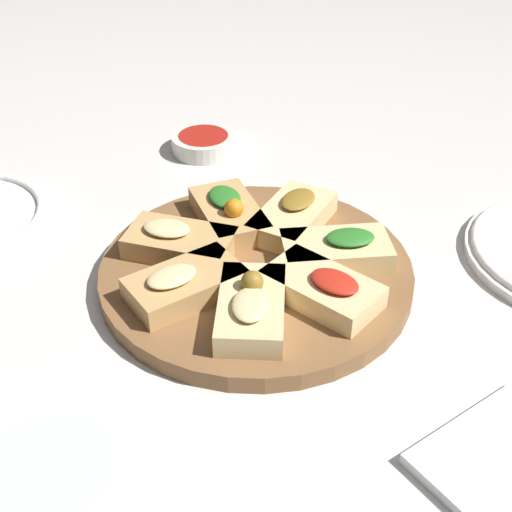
# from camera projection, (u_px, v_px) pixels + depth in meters

# --- Properties ---
(ground_plane) EXTENTS (3.00, 3.00, 0.00)m
(ground_plane) POSITION_uv_depth(u_px,v_px,m) (256.00, 280.00, 0.73)
(ground_plane) COLOR silver
(serving_board) EXTENTS (0.32, 0.32, 0.02)m
(serving_board) POSITION_uv_depth(u_px,v_px,m) (256.00, 273.00, 0.72)
(serving_board) COLOR brown
(serving_board) RESTS_ON ground_plane
(focaccia_slice_0) EXTENTS (0.12, 0.11, 0.03)m
(focaccia_slice_0) POSITION_uv_depth(u_px,v_px,m) (179.00, 242.00, 0.73)
(focaccia_slice_0) COLOR tan
(focaccia_slice_0) RESTS_ON serving_board
(focaccia_slice_1) EXTENTS (0.12, 0.09, 0.03)m
(focaccia_slice_1) POSITION_uv_depth(u_px,v_px,m) (184.00, 284.00, 0.67)
(focaccia_slice_1) COLOR tan
(focaccia_slice_1) RESTS_ON serving_board
(focaccia_slice_2) EXTENTS (0.09, 0.12, 0.04)m
(focaccia_slice_2) POSITION_uv_depth(u_px,v_px,m) (251.00, 307.00, 0.64)
(focaccia_slice_2) COLOR #E5C689
(focaccia_slice_2) RESTS_ON serving_board
(focaccia_slice_3) EXTENTS (0.11, 0.12, 0.03)m
(focaccia_slice_3) POSITION_uv_depth(u_px,v_px,m) (323.00, 288.00, 0.67)
(focaccia_slice_3) COLOR #E5C689
(focaccia_slice_3) RESTS_ON serving_board
(focaccia_slice_4) EXTENTS (0.12, 0.07, 0.03)m
(focaccia_slice_4) POSITION_uv_depth(u_px,v_px,m) (337.00, 250.00, 0.72)
(focaccia_slice_4) COLOR #E5C689
(focaccia_slice_4) RESTS_ON serving_board
(focaccia_slice_5) EXTENTS (0.12, 0.12, 0.03)m
(focaccia_slice_5) POSITION_uv_depth(u_px,v_px,m) (293.00, 216.00, 0.77)
(focaccia_slice_5) COLOR #E5C689
(focaccia_slice_5) RESTS_ON serving_board
(focaccia_slice_6) EXTENTS (0.07, 0.11, 0.04)m
(focaccia_slice_6) POSITION_uv_depth(u_px,v_px,m) (229.00, 213.00, 0.77)
(focaccia_slice_6) COLOR tan
(focaccia_slice_6) RESTS_ON serving_board
(water_glass) EXTENTS (0.08, 0.08, 0.08)m
(water_glass) POSITION_uv_depth(u_px,v_px,m) (59.00, 505.00, 0.47)
(water_glass) COLOR silver
(water_glass) RESTS_ON ground_plane
(dipping_bowl) EXTENTS (0.09, 0.09, 0.02)m
(dipping_bowl) POSITION_uv_depth(u_px,v_px,m) (204.00, 143.00, 0.95)
(dipping_bowl) COLOR silver
(dipping_bowl) RESTS_ON ground_plane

